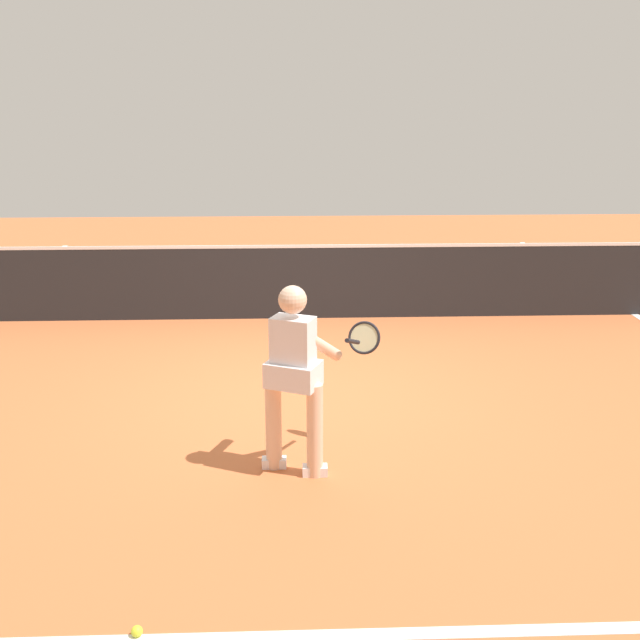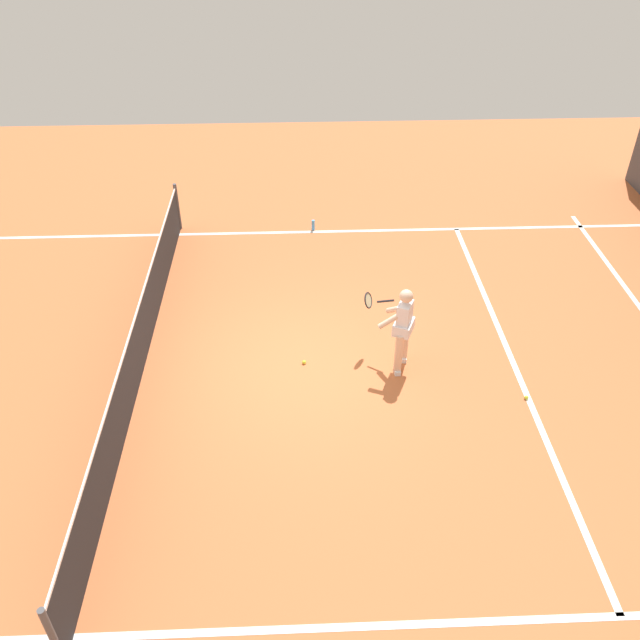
{
  "view_description": "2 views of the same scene",
  "coord_description": "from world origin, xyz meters",
  "px_view_note": "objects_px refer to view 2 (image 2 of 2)",
  "views": [
    {
      "loc": [
        -0.09,
        -7.17,
        2.93
      ],
      "look_at": [
        0.18,
        -0.13,
        0.82
      ],
      "focal_mm": 42.26,
      "sensor_mm": 36.0,
      "label": 1
    },
    {
      "loc": [
        -8.72,
        0.05,
        7.39
      ],
      "look_at": [
        0.06,
        -0.31,
        0.9
      ],
      "focal_mm": 37.53,
      "sensor_mm": 36.0,
      "label": 2
    }
  ],
  "objects_px": {
    "tennis_player": "(402,326)",
    "tennis_ball_near": "(304,362)",
    "water_bottle": "(313,225)",
    "tennis_ball_mid": "(526,397)"
  },
  "relations": [
    {
      "from": "tennis_player",
      "to": "tennis_ball_near",
      "type": "height_order",
      "value": "tennis_player"
    },
    {
      "from": "tennis_player",
      "to": "water_bottle",
      "type": "bearing_deg",
      "value": 15.02
    },
    {
      "from": "tennis_ball_near",
      "to": "tennis_ball_mid",
      "type": "xyz_separation_m",
      "value": [
        -1.03,
        -3.55,
        0.0
      ]
    },
    {
      "from": "tennis_ball_mid",
      "to": "water_bottle",
      "type": "bearing_deg",
      "value": 29.36
    },
    {
      "from": "tennis_player",
      "to": "tennis_ball_mid",
      "type": "bearing_deg",
      "value": -115.32
    },
    {
      "from": "tennis_ball_mid",
      "to": "water_bottle",
      "type": "relative_size",
      "value": 0.28
    },
    {
      "from": "water_bottle",
      "to": "tennis_player",
      "type": "bearing_deg",
      "value": -164.98
    },
    {
      "from": "tennis_player",
      "to": "tennis_ball_near",
      "type": "xyz_separation_m",
      "value": [
        0.11,
        1.61,
        -0.81
      ]
    },
    {
      "from": "tennis_player",
      "to": "tennis_ball_near",
      "type": "bearing_deg",
      "value": 86.09
    },
    {
      "from": "tennis_player",
      "to": "tennis_ball_mid",
      "type": "height_order",
      "value": "tennis_player"
    }
  ]
}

